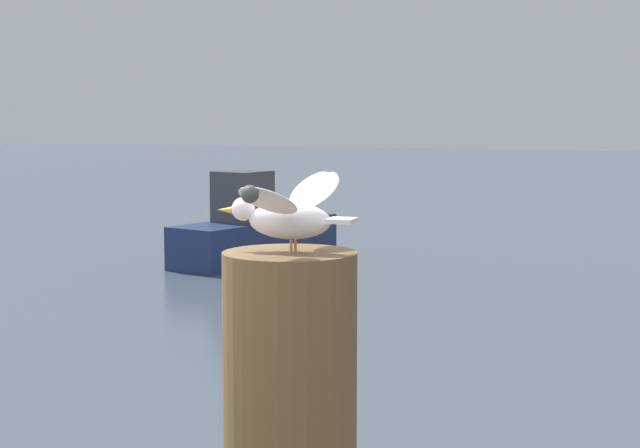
% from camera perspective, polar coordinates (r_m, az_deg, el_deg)
% --- Properties ---
extents(mooring_post, '(0.37, 0.37, 1.03)m').
position_cam_1_polar(mooring_post, '(3.02, -1.57, -11.20)').
color(mooring_post, brown).
rests_on(mooring_post, harbor_quay).
extents(seagull, '(0.39, 0.68, 0.21)m').
position_cam_1_polar(seagull, '(2.90, -1.67, 0.77)').
color(seagull, tan).
rests_on(seagull, mooring_post).
extents(boat_navy, '(2.02, 4.01, 1.56)m').
position_cam_1_polar(boat_navy, '(17.99, -2.75, -0.43)').
color(boat_navy, navy).
rests_on(boat_navy, ground_plane).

